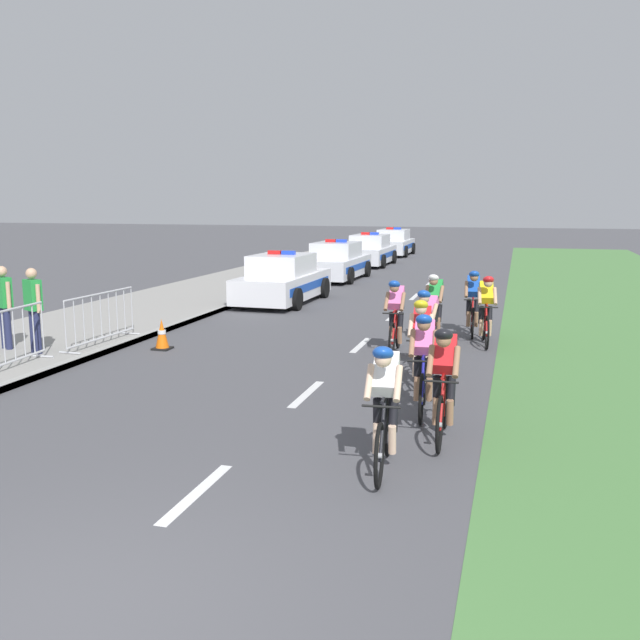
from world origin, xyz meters
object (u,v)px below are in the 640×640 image
at_px(cyclist_fourth, 421,342).
at_px(crowd_barrier_rear, 101,319).
at_px(cyclist_second, 444,381).
at_px(police_car_second, 337,262).
at_px(cyclist_sixth, 396,315).
at_px(police_car_nearest, 283,280).
at_px(cyclist_lead, 385,405).
at_px(cyclist_seventh, 435,307).
at_px(cyclist_ninth, 486,309).
at_px(cyclist_third, 424,362).
at_px(traffic_cone_near, 162,335).
at_px(police_car_third, 370,251).
at_px(cyclist_fifth, 427,329).
at_px(police_car_furthest, 394,243).
at_px(spectator_closest, 4,302).
at_px(spectator_middle, 33,304).
at_px(cyclist_eighth, 473,302).
at_px(crowd_barrier_middle, 4,341).

relative_size(cyclist_fourth, crowd_barrier_rear, 0.74).
relative_size(cyclist_second, police_car_second, 0.39).
distance_m(cyclist_sixth, police_car_nearest, 7.66).
bearing_deg(cyclist_lead, cyclist_seventh, 92.48).
bearing_deg(cyclist_ninth, cyclist_third, -96.74).
height_order(cyclist_sixth, traffic_cone_near, cyclist_sixth).
relative_size(cyclist_second, cyclist_third, 1.00).
relative_size(police_car_second, police_car_third, 1.00).
distance_m(cyclist_fourth, cyclist_ninth, 4.02).
distance_m(cyclist_lead, police_car_second, 19.73).
distance_m(cyclist_lead, cyclist_sixth, 6.32).
xyz_separation_m(cyclist_lead, cyclist_ninth, (0.77, 7.60, 0.00)).
distance_m(cyclist_fifth, police_car_furthest, 27.50).
distance_m(cyclist_ninth, crowd_barrier_rear, 8.14).
height_order(traffic_cone_near, spectator_closest, spectator_closest).
bearing_deg(police_car_second, cyclist_lead, -73.84).
bearing_deg(traffic_cone_near, spectator_middle, -142.61).
height_order(cyclist_second, cyclist_ninth, same).
distance_m(police_car_nearest, spectator_middle, 8.90).
height_order(cyclist_lead, police_car_furthest, police_car_furthest).
distance_m(cyclist_third, cyclist_eighth, 6.37).
bearing_deg(crowd_barrier_rear, cyclist_third, -20.87).
distance_m(cyclist_second, cyclist_ninth, 6.36).
relative_size(cyclist_ninth, spectator_middle, 1.03).
bearing_deg(spectator_closest, traffic_cone_near, 25.08).
bearing_deg(crowd_barrier_rear, police_car_furthest, 86.94).
xyz_separation_m(cyclist_lead, police_car_furthest, (-5.49, 31.88, -0.11)).
bearing_deg(police_car_nearest, crowd_barrier_rear, -100.91).
height_order(cyclist_sixth, crowd_barrier_rear, cyclist_sixth).
xyz_separation_m(cyclist_second, cyclist_fourth, (-0.62, 2.43, 0.00)).
height_order(cyclist_third, police_car_nearest, police_car_nearest).
distance_m(cyclist_lead, crowd_barrier_rear, 8.52).
bearing_deg(cyclist_fourth, police_car_second, 109.47).
bearing_deg(cyclist_lead, police_car_nearest, 113.83).
bearing_deg(police_car_nearest, police_car_furthest, 90.00).
distance_m(cyclist_ninth, police_car_nearest, 7.91).
bearing_deg(cyclist_ninth, cyclist_seventh, 179.17).
bearing_deg(spectator_middle, cyclist_eighth, 30.90).
bearing_deg(cyclist_second, police_car_third, 104.02).
xyz_separation_m(cyclist_fifth, cyclist_sixth, (-0.80, 1.35, 0.00)).
bearing_deg(police_car_third, cyclist_eighth, -70.51).
relative_size(cyclist_second, cyclist_ninth, 1.00).
bearing_deg(crowd_barrier_middle, cyclist_ninth, 32.84).
xyz_separation_m(crowd_barrier_middle, traffic_cone_near, (1.51, 2.84, -0.34)).
relative_size(cyclist_eighth, traffic_cone_near, 2.69).
bearing_deg(cyclist_lead, cyclist_third, 86.45).
distance_m(cyclist_ninth, spectator_middle, 9.23).
height_order(cyclist_seventh, police_car_third, police_car_third).
bearing_deg(cyclist_ninth, spectator_middle, -155.74).
distance_m(cyclist_fourth, crowd_barrier_rear, 6.97).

